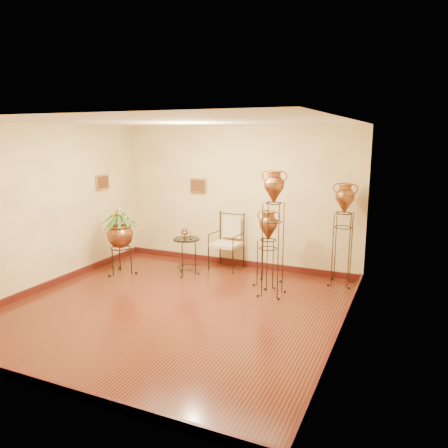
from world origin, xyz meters
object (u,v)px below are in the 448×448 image
at_px(amphora_tall, 273,232).
at_px(planter_urn, 120,232).
at_px(armchair, 226,242).
at_px(side_table, 187,256).
at_px(amphora_mid, 343,234).

distance_m(amphora_tall, planter_urn, 3.02).
distance_m(planter_urn, armchair, 2.06).
relative_size(armchair, side_table, 1.22).
distance_m(amphora_mid, armchair, 2.26).
bearing_deg(armchair, side_table, -127.24).
height_order(amphora_tall, side_table, amphora_tall).
distance_m(amphora_tall, amphora_mid, 1.39).
xyz_separation_m(amphora_mid, planter_urn, (-3.97, -1.06, -0.11)).
distance_m(amphora_tall, armchair, 1.70).
distance_m(planter_urn, side_table, 1.35).
distance_m(armchair, side_table, 0.85).
relative_size(amphora_tall, amphora_mid, 1.14).
relative_size(amphora_mid, side_table, 2.04).
xyz_separation_m(amphora_tall, planter_urn, (-3.01, -0.06, -0.26)).
relative_size(amphora_tall, armchair, 1.91).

